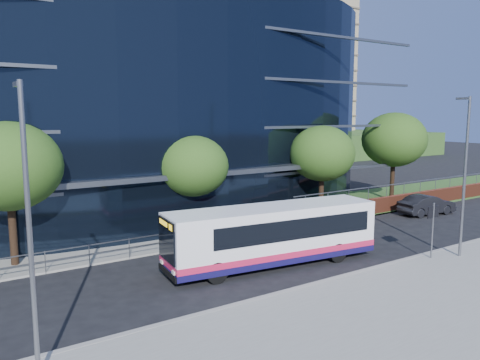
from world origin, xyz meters
TOP-DOWN VIEW (x-y plane):
  - ground at (0.00, 0.00)m, footprint 200.00×200.00m
  - pavement_near at (0.00, -5.00)m, footprint 80.00×8.00m
  - kerb at (0.00, -1.00)m, footprint 80.00×0.25m
  - yellow_line_outer at (0.00, -0.80)m, footprint 80.00×0.08m
  - yellow_line_inner at (0.00, -0.65)m, footprint 80.00×0.08m
  - far_forecourt at (-6.00, 11.00)m, footprint 50.00×8.00m
  - grass_verge at (24.00, 11.00)m, footprint 36.00×8.00m
  - glass_office at (-4.00, 20.85)m, footprint 44.00×23.10m
  - retaining_wall at (20.00, 7.30)m, footprint 34.00×0.40m
  - guard_railings at (-8.00, 7.00)m, footprint 24.00×0.05m
  - apartment_block at (32.00, 57.21)m, footprint 60.00×42.00m
  - street_sign at (4.50, -1.59)m, footprint 0.85×0.09m
  - tree_far_a at (-13.00, 9.00)m, footprint 4.95×4.95m
  - tree_far_b at (-3.00, 9.50)m, footprint 4.29×4.29m
  - tree_far_c at (7.00, 9.00)m, footprint 4.62×4.62m
  - tree_far_d at (16.00, 10.00)m, footprint 5.28×5.28m
  - tree_dist_e at (24.00, 40.00)m, footprint 4.62×4.62m
  - tree_dist_f at (40.00, 42.00)m, footprint 4.29×4.29m
  - streetlight_west at (-14.00, -2.17)m, footprint 0.15×0.77m
  - streetlight_east at (6.00, -2.17)m, footprint 0.15×0.77m
  - city_bus at (-2.40, 2.28)m, footprint 10.90×3.69m
  - parked_car at (13.92, 5.22)m, footprint 4.60×2.09m

SIDE VIEW (x-z plane):
  - ground at x=0.00m, z-range 0.00..0.00m
  - yellow_line_outer at x=0.00m, z-range 0.00..0.01m
  - yellow_line_inner at x=0.00m, z-range 0.00..0.01m
  - far_forecourt at x=-6.00m, z-range 0.00..0.10m
  - grass_verge at x=24.00m, z-range 0.00..0.12m
  - pavement_near at x=0.00m, z-range 0.00..0.15m
  - kerb at x=0.00m, z-range 0.00..0.16m
  - retaining_wall at x=20.00m, z-range -0.44..1.67m
  - parked_car at x=13.92m, z-range 0.00..1.46m
  - guard_railings at x=-8.00m, z-range 0.27..1.37m
  - city_bus at x=-2.40m, z-range 0.09..2.98m
  - street_sign at x=4.50m, z-range 0.75..3.55m
  - tree_far_b at x=-3.00m, z-range 1.19..7.23m
  - tree_dist_f at x=40.00m, z-range 1.19..7.23m
  - streetlight_west at x=-14.00m, z-range 0.44..8.44m
  - streetlight_east at x=6.00m, z-range 0.44..8.44m
  - tree_far_c at x=7.00m, z-range 1.28..7.79m
  - tree_dist_e at x=24.00m, z-range 1.28..7.79m
  - tree_far_a at x=-13.00m, z-range 1.37..8.35m
  - tree_far_d at x=16.00m, z-range 1.47..8.91m
  - glass_office at x=-4.00m, z-range 0.00..16.00m
  - apartment_block at x=32.00m, z-range -3.89..26.11m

